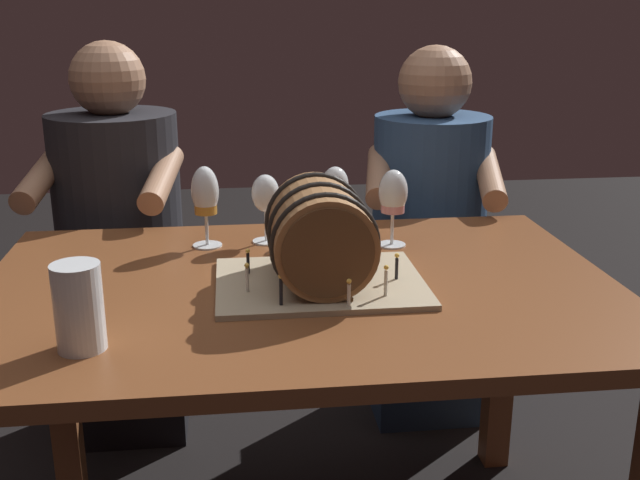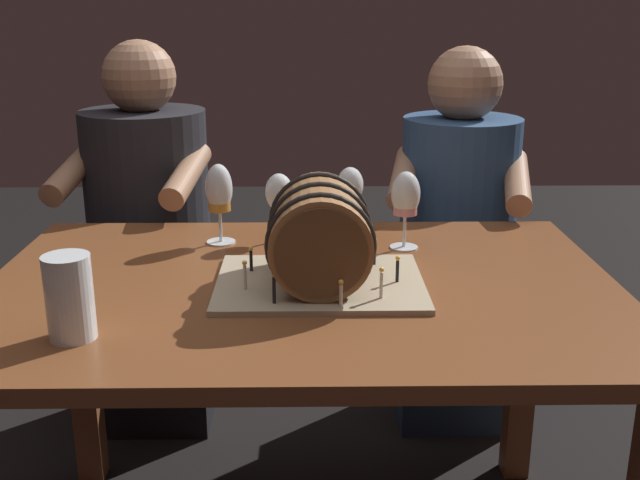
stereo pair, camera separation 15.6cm
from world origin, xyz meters
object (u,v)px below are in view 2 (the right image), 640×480
(wine_glass_empty, at_px, (279,194))
(wine_glass_red, at_px, (350,189))
(beer_pint, at_px, (70,302))
(person_seated_right, at_px, (456,252))
(dining_table, at_px, (302,329))
(barrel_cake, at_px, (320,240))
(wine_glass_amber, at_px, (219,193))
(wine_glass_rose, at_px, (406,198))
(person_seated_left, at_px, (151,248))

(wine_glass_empty, bearing_deg, wine_glass_red, 9.72)
(wine_glass_empty, xyz_separation_m, beer_pint, (-0.34, -0.57, -0.05))
(wine_glass_red, xyz_separation_m, person_seated_right, (0.36, 0.41, -0.30))
(beer_pint, bearing_deg, wine_glass_red, 49.06)
(dining_table, height_order, barrel_cake, barrel_cake)
(wine_glass_amber, relative_size, wine_glass_rose, 1.05)
(beer_pint, bearing_deg, person_seated_right, 49.15)
(person_seated_right, bearing_deg, wine_glass_empty, -140.12)
(wine_glass_red, relative_size, wine_glass_empty, 1.05)
(person_seated_right, bearing_deg, dining_table, -122.69)
(wine_glass_empty, distance_m, beer_pint, 0.67)
(dining_table, bearing_deg, barrel_cake, -27.36)
(wine_glass_rose, height_order, person_seated_right, person_seated_right)
(person_seated_left, bearing_deg, wine_glass_empty, -46.67)
(beer_pint, relative_size, person_seated_left, 0.13)
(barrel_cake, xyz_separation_m, wine_glass_amber, (-0.24, 0.30, 0.03))
(barrel_cake, height_order, wine_glass_red, barrel_cake)
(wine_glass_rose, distance_m, beer_pint, 0.82)
(wine_glass_rose, distance_m, wine_glass_empty, 0.31)
(wine_glass_amber, xyz_separation_m, person_seated_left, (-0.27, 0.46, -0.29))
(wine_glass_empty, relative_size, person_seated_right, 0.14)
(wine_glass_amber, distance_m, wine_glass_empty, 0.15)
(barrel_cake, height_order, wine_glass_rose, barrel_cake)
(beer_pint, bearing_deg, dining_table, 34.23)
(wine_glass_rose, relative_size, person_seated_right, 0.16)
(wine_glass_red, bearing_deg, wine_glass_empty, -170.28)
(wine_glass_empty, height_order, person_seated_left, person_seated_left)
(barrel_cake, relative_size, beer_pint, 2.82)
(wine_glass_amber, relative_size, person_seated_left, 0.16)
(barrel_cake, distance_m, wine_glass_red, 0.36)
(wine_glass_empty, bearing_deg, person_seated_left, 133.33)
(beer_pint, height_order, person_seated_left, person_seated_left)
(barrel_cake, xyz_separation_m, wine_glass_red, (0.08, 0.35, 0.02))
(wine_glass_amber, xyz_separation_m, wine_glass_red, (0.32, 0.05, -0.00))
(wine_glass_empty, distance_m, person_seated_right, 0.75)
(wine_glass_amber, xyz_separation_m, wine_glass_empty, (0.14, 0.02, -0.01))
(dining_table, bearing_deg, wine_glass_empty, 100.86)
(person_seated_left, bearing_deg, wine_glass_rose, -35.24)
(dining_table, bearing_deg, wine_glass_red, 70.02)
(wine_glass_amber, bearing_deg, person_seated_right, 34.25)
(barrel_cake, relative_size, wine_glass_amber, 2.19)
(wine_glass_empty, xyz_separation_m, person_seated_right, (0.53, 0.44, -0.30))
(barrel_cake, relative_size, wine_glass_empty, 2.54)
(wine_glass_amber, distance_m, person_seated_left, 0.61)
(barrel_cake, bearing_deg, wine_glass_red, 77.04)
(wine_glass_red, relative_size, person_seated_right, 0.15)
(wine_glass_red, height_order, beer_pint, wine_glass_red)
(wine_glass_red, bearing_deg, person_seated_right, 49.29)
(beer_pint, distance_m, person_seated_left, 1.04)
(wine_glass_rose, bearing_deg, beer_pint, -142.05)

